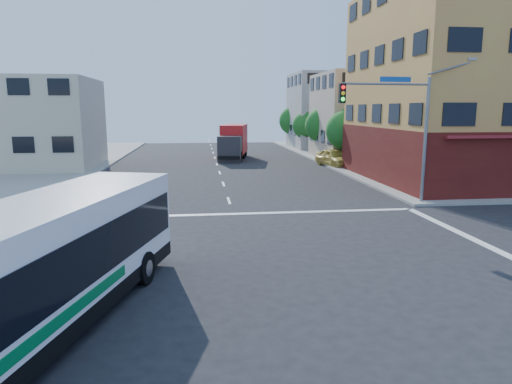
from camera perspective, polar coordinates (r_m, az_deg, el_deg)
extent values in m
plane|color=black|center=(14.33, -0.01, -11.35)|extent=(120.00, 120.00, 0.00)
cube|color=#BB9343|center=(38.43, 27.84, 11.71)|extent=(18.00, 15.00, 14.00)
cube|color=#501912|center=(38.54, 27.22, 4.29)|extent=(18.09, 15.08, 4.00)
cube|color=tan|center=(50.77, 14.67, 9.11)|extent=(12.00, 10.00, 9.00)
cube|color=#A1A29C|center=(63.99, 10.03, 9.92)|extent=(12.00, 10.00, 10.00)
cube|color=beige|center=(45.89, -26.87, 7.62)|extent=(12.00, 10.00, 8.00)
cylinder|color=slate|center=(27.11, 20.38, 5.90)|extent=(0.18, 0.18, 7.00)
cylinder|color=slate|center=(25.79, 16.02, 12.84)|extent=(5.01, 0.62, 0.12)
cube|color=black|center=(24.68, 10.72, 12.03)|extent=(0.32, 0.30, 1.00)
sphere|color=#FF0C0C|center=(24.53, 10.87, 12.74)|extent=(0.20, 0.20, 0.20)
sphere|color=yellow|center=(24.52, 10.84, 12.04)|extent=(0.20, 0.20, 0.20)
sphere|color=#19FF33|center=(24.51, 10.82, 11.34)|extent=(0.20, 0.20, 0.20)
cube|color=#154897|center=(26.05, 17.04, 13.32)|extent=(1.80, 0.22, 0.28)
cube|color=gray|center=(28.62, 25.33, 14.80)|extent=(0.50, 0.22, 0.14)
cylinder|color=#351F13|center=(43.57, 10.98, 4.44)|extent=(0.28, 0.28, 1.92)
sphere|color=#18561C|center=(43.40, 11.09, 7.60)|extent=(3.60, 3.60, 3.60)
sphere|color=#18561C|center=(43.21, 11.76, 8.76)|extent=(2.52, 2.52, 2.52)
cylinder|color=#351F13|center=(51.20, 8.22, 5.42)|extent=(0.28, 0.28, 1.99)
sphere|color=#18561C|center=(51.05, 8.30, 8.23)|extent=(3.80, 3.80, 3.80)
sphere|color=#18561C|center=(50.84, 8.85, 9.28)|extent=(2.66, 2.66, 2.66)
cylinder|color=#351F13|center=(58.94, 6.18, 6.04)|extent=(0.28, 0.28, 1.89)
sphere|color=#18561C|center=(58.81, 6.22, 8.28)|extent=(3.40, 3.40, 3.40)
sphere|color=#18561C|center=(58.59, 6.69, 9.10)|extent=(2.38, 2.38, 2.38)
cylinder|color=#351F13|center=(66.73, 4.61, 6.63)|extent=(0.28, 0.28, 2.03)
sphere|color=#18561C|center=(66.61, 4.64, 8.87)|extent=(4.00, 4.00, 4.00)
sphere|color=#18561C|center=(66.38, 5.05, 9.72)|extent=(2.80, 2.80, 2.80)
cube|color=black|center=(11.99, -26.20, -14.16)|extent=(5.62, 12.04, 0.44)
cube|color=white|center=(11.56, -26.68, -8.71)|extent=(5.60, 12.01, 2.80)
cube|color=black|center=(11.51, -26.75, -7.90)|extent=(5.55, 11.68, 1.23)
cube|color=black|center=(16.44, -15.01, -2.25)|extent=(2.23, 0.68, 1.32)
cube|color=#E5590C|center=(16.29, -15.12, 1.15)|extent=(1.82, 0.56, 0.27)
cube|color=white|center=(11.23, -27.23, -2.21)|extent=(5.49, 11.77, 0.12)
cube|color=#026E33|center=(10.77, -22.25, -13.82)|extent=(1.48, 5.20, 0.27)
cylinder|color=black|center=(15.54, -21.85, -8.37)|extent=(0.56, 1.06, 1.02)
cylinder|color=#99999E|center=(15.61, -22.29, -8.32)|extent=(0.18, 0.50, 0.51)
cylinder|color=black|center=(14.52, -13.74, -9.21)|extent=(0.56, 1.06, 1.02)
cylinder|color=#99999E|center=(14.47, -13.23, -9.26)|extent=(0.18, 0.50, 0.51)
cube|color=#27262B|center=(46.35, -3.27, 5.38)|extent=(2.69, 2.61, 2.62)
cube|color=black|center=(45.37, -3.42, 5.79)|extent=(2.09, 0.48, 1.01)
cube|color=red|center=(50.08, -2.74, 6.68)|extent=(3.43, 5.99, 3.02)
cube|color=black|center=(49.01, -2.88, 4.77)|extent=(3.69, 8.32, 0.30)
cylinder|color=black|center=(46.77, -4.51, 4.42)|extent=(0.47, 1.04, 1.01)
cylinder|color=black|center=(46.51, -1.93, 4.42)|extent=(0.47, 1.04, 1.01)
cylinder|color=black|center=(49.64, -4.03, 4.77)|extent=(0.47, 1.04, 1.01)
cylinder|color=black|center=(49.40, -1.59, 4.76)|extent=(0.47, 1.04, 1.01)
cylinder|color=black|center=(52.12, -3.65, 5.04)|extent=(0.47, 1.04, 1.01)
cylinder|color=black|center=(51.89, -1.33, 5.03)|extent=(0.47, 1.04, 1.01)
imported|color=#D9BC4E|center=(43.32, 9.76, 4.28)|extent=(2.96, 5.20, 1.67)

